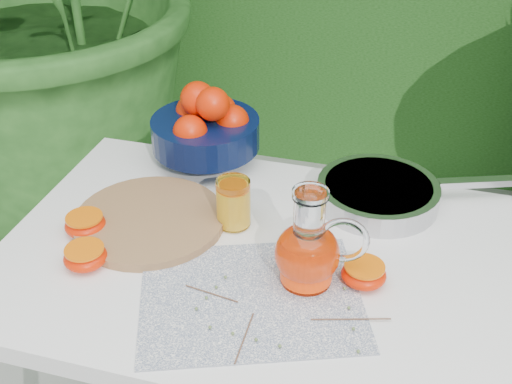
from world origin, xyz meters
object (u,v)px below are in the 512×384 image
(white_table, at_px, (253,284))
(juice_pitcher, at_px, (309,251))
(fruit_bowl, at_px, (206,126))
(saute_pan, at_px, (380,192))
(cutting_board, at_px, (149,220))

(white_table, height_order, juice_pitcher, juice_pitcher)
(fruit_bowl, xyz_separation_m, saute_pan, (0.42, -0.07, -0.07))
(white_table, xyz_separation_m, saute_pan, (0.22, 0.24, 0.11))
(white_table, relative_size, juice_pitcher, 5.09)
(fruit_bowl, relative_size, saute_pan, 0.64)
(white_table, xyz_separation_m, juice_pitcher, (0.12, -0.05, 0.15))
(cutting_board, height_order, juice_pitcher, juice_pitcher)
(white_table, relative_size, cutting_board, 3.19)
(cutting_board, bearing_deg, juice_pitcher, -13.76)
(cutting_board, distance_m, fruit_bowl, 0.29)
(white_table, relative_size, saute_pan, 2.07)
(saute_pan, bearing_deg, juice_pitcher, -108.19)
(white_table, distance_m, saute_pan, 0.34)
(cutting_board, bearing_deg, fruit_bowl, 83.95)
(fruit_bowl, bearing_deg, white_table, -56.88)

